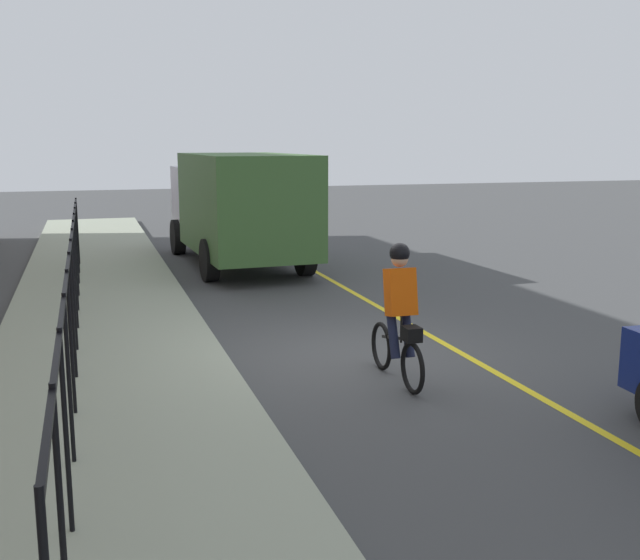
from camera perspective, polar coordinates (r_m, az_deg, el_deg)
The scene contains 6 objects.
ground_plane at distance 10.93m, azimuth 2.40°, elevation -5.82°, with size 80.00×80.00×0.00m, color #404142.
lane_line_centre at distance 11.55m, azimuth 9.92°, elevation -5.06°, with size 36.00×0.12×0.01m, color yellow.
sidewalk at distance 10.31m, azimuth -15.81°, elevation -6.80°, with size 40.00×3.20×0.15m, color gray.
iron_fence at distance 11.01m, azimuth -18.37°, elevation 0.58°, with size 15.89×0.04×1.60m.
cyclist_lead at distance 9.57m, azimuth 6.08°, elevation -2.61°, with size 1.71×0.36×1.83m.
box_truck_background at distance 18.65m, azimuth -6.26°, elevation 5.79°, with size 6.80×2.76×2.78m.
Camera 1 is at (-9.86, 3.56, 3.08)m, focal length 41.93 mm.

